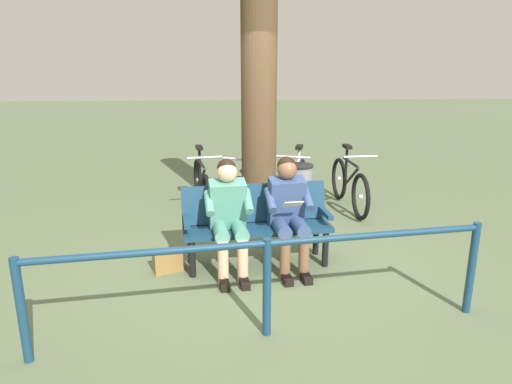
# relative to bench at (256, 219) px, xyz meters

# --- Properties ---
(ground_plane) EXTENTS (40.00, 40.00, 0.00)m
(ground_plane) POSITION_rel_bench_xyz_m (-0.14, 0.22, -0.51)
(ground_plane) COLOR #566647
(bench) EXTENTS (1.65, 0.67, 0.87)m
(bench) POSITION_rel_bench_xyz_m (0.00, 0.00, 0.00)
(bench) COLOR navy
(bench) RESTS_ON ground
(person_reading) EXTENTS (0.52, 0.80, 1.20)m
(person_reading) POSITION_rel_bench_xyz_m (-0.34, 0.12, 0.16)
(person_reading) COLOR #334772
(person_reading) RESTS_ON ground
(person_companion) EXTENTS (0.52, 0.80, 1.20)m
(person_companion) POSITION_rel_bench_xyz_m (0.30, 0.20, 0.16)
(person_companion) COLOR #4C8C7A
(person_companion) RESTS_ON ground
(handbag) EXTENTS (0.33, 0.24, 0.24)m
(handbag) POSITION_rel_bench_xyz_m (0.96, 0.20, -0.39)
(handbag) COLOR olive
(handbag) RESTS_ON ground
(tree_trunk) EXTENTS (0.46, 0.46, 3.79)m
(tree_trunk) POSITION_rel_bench_xyz_m (-0.10, -1.24, 1.39)
(tree_trunk) COLOR #4C3823
(tree_trunk) RESTS_ON ground
(litter_bin) EXTENTS (0.36, 0.36, 0.78)m
(litter_bin) POSITION_rel_bench_xyz_m (-0.68, -1.43, -0.11)
(litter_bin) COLOR slate
(litter_bin) RESTS_ON ground
(bicycle_orange) EXTENTS (0.48, 1.68, 0.94)m
(bicycle_orange) POSITION_rel_bench_xyz_m (-1.50, -1.87, -0.15)
(bicycle_orange) COLOR black
(bicycle_orange) RESTS_ON ground
(bicycle_silver) EXTENTS (0.61, 1.63, 0.94)m
(bicycle_silver) POSITION_rel_bench_xyz_m (-0.71, -1.87, -0.15)
(bicycle_silver) COLOR black
(bicycle_silver) RESTS_ON ground
(bicycle_purple) EXTENTS (0.78, 1.55, 0.94)m
(bicycle_purple) POSITION_rel_bench_xyz_m (-0.02, -1.75, -0.15)
(bicycle_purple) COLOR black
(bicycle_purple) RESTS_ON ground
(bicycle_black) EXTENTS (0.50, 1.66, 0.94)m
(bicycle_black) POSITION_rel_bench_xyz_m (0.70, -1.92, -0.15)
(bicycle_black) COLOR black
(bicycle_black) RESTS_ON ground
(railing_fence) EXTENTS (3.73, 0.60, 0.85)m
(railing_fence) POSITION_rel_bench_xyz_m (-0.01, 1.45, 0.10)
(railing_fence) COLOR navy
(railing_fence) RESTS_ON ground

